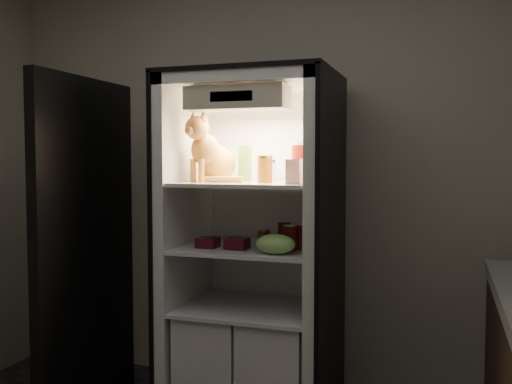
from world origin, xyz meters
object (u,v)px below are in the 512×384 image
mayo_tub (268,170)px  condiment_jar (264,237)px  soda_can_c (290,238)px  berry_box_right (237,244)px  soda_can_a (284,233)px  soda_can_b (300,236)px  berry_box_left (208,243)px  parmesan_shaker (245,164)px  refrigerator (255,271)px  salsa_jar (265,169)px  cream_carton (294,172)px  pepper_jar (303,162)px  tabby_cat (211,155)px  grape_bag (275,244)px

mayo_tub → condiment_jar: (0.02, -0.14, -0.36)m
soda_can_c → berry_box_right: 0.29m
soda_can_a → soda_can_b: soda_can_b is taller
condiment_jar → berry_box_left: bearing=-149.7°
parmesan_shaker → berry_box_left: parmesan_shaker is taller
refrigerator → salsa_jar: bearing=-48.3°
condiment_jar → cream_carton: bearing=-42.9°
pepper_jar → soda_can_a: (-0.11, 0.03, -0.39)m
pepper_jar → tabby_cat: bearing=-167.6°
salsa_jar → soda_can_b: (0.19, 0.02, -0.35)m
refrigerator → condiment_jar: 0.21m
berry_box_left → soda_can_c: bearing=5.5°
parmesan_shaker → mayo_tub: parmesan_shaker is taller
tabby_cat → berry_box_left: tabby_cat is taller
parmesan_shaker → refrigerator: bearing=3.4°
parmesan_shaker → mayo_tub: size_ratio=1.64×
refrigerator → parmesan_shaker: 0.60m
pepper_jar → soda_can_c: pepper_jar is taller
refrigerator → soda_can_b: refrigerator is taller
parmesan_shaker → salsa_jar: (0.15, -0.10, -0.03)m
cream_carton → berry_box_right: (-0.32, 0.06, -0.38)m
refrigerator → pepper_jar: 0.66m
soda_can_b → berry_box_right: bearing=-164.2°
soda_can_c → berry_box_left: (-0.45, -0.04, -0.04)m
parmesan_shaker → soda_can_a: (0.21, 0.05, -0.38)m
mayo_tub → soda_can_b: 0.46m
refrigerator → salsa_jar: (0.09, -0.10, 0.57)m
cream_carton → soda_can_c: 0.36m
tabby_cat → salsa_jar: tabby_cat is taller
cream_carton → grape_bag: cream_carton is taller
grape_bag → salsa_jar: bearing=123.6°
pepper_jar → mayo_tub: bearing=156.6°
condiment_jar → berry_box_right: 0.18m
refrigerator → cream_carton: (0.28, -0.23, 0.56)m
parmesan_shaker → mayo_tub: bearing=51.4°
soda_can_a → berry_box_left: soda_can_a is taller
pepper_jar → soda_can_b: bearing=-83.9°
salsa_jar → soda_can_c: (0.15, -0.03, -0.36)m
cream_carton → berry_box_left: cream_carton is taller
cream_carton → grape_bag: bearing=-160.6°
berry_box_left → condiment_jar: bearing=30.3°
soda_can_a → soda_can_c: size_ratio=1.00×
berry_box_right → grape_bag: bearing=-20.4°
soda_can_c → grape_bag: size_ratio=0.66×
pepper_jar → grape_bag: size_ratio=1.07×
tabby_cat → grape_bag: (0.42, -0.17, -0.44)m
refrigerator → salsa_jar: refrigerator is taller
grape_bag → cream_carton: bearing=19.4°
soda_can_c → berry_box_left: size_ratio=1.24×
mayo_tub → soda_can_b: (0.24, -0.20, -0.34)m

